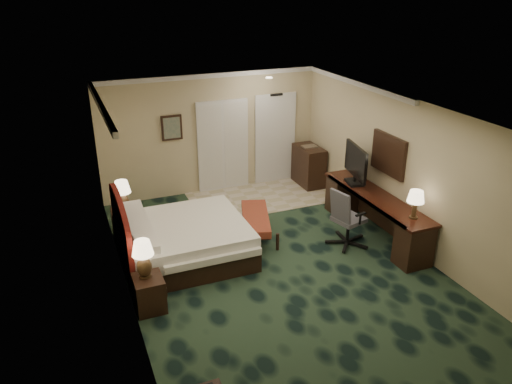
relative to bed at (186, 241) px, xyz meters
name	(u,v)px	position (x,y,z in m)	size (l,w,h in m)	color
floor	(280,269)	(1.37, -0.99, -0.33)	(5.00, 7.50, 0.00)	black
ceiling	(284,114)	(1.37, -0.99, 2.37)	(5.00, 7.50, 0.00)	white
wall_back	(212,134)	(1.37, 2.76, 1.02)	(5.00, 0.00, 2.70)	tan
wall_front	(445,343)	(1.37, -4.74, 1.02)	(5.00, 0.00, 2.70)	tan
wall_left	(123,224)	(-1.13, -0.99, 1.02)	(0.00, 7.50, 2.70)	tan
wall_right	(410,175)	(3.87, -0.99, 1.02)	(0.00, 7.50, 2.70)	tan
crown_molding	(284,118)	(1.37, -0.99, 2.32)	(5.00, 7.50, 0.10)	silver
tile_patch	(263,197)	(2.27, 1.91, -0.32)	(3.20, 1.70, 0.01)	tan
headboard	(122,232)	(-1.07, 0.01, 0.37)	(0.12, 2.00, 1.40)	#541109
entry_door	(275,139)	(2.92, 2.73, 0.72)	(1.02, 0.06, 2.18)	silver
closet_doors	(223,146)	(1.62, 2.72, 0.72)	(1.20, 0.06, 2.10)	silver
wall_art	(172,128)	(0.47, 2.72, 1.27)	(0.45, 0.06, 0.55)	#46665B
wall_mirror	(389,155)	(3.83, -0.39, 1.22)	(0.05, 0.95, 0.75)	white
bed	(186,241)	(0.00, 0.00, 0.00)	(2.07, 1.92, 0.66)	white
nightstand_near	(149,293)	(-0.90, -1.25, -0.06)	(0.43, 0.49, 0.53)	black
nightstand_far	(125,224)	(-0.89, 1.16, -0.05)	(0.44, 0.50, 0.55)	black
lamp_near	(144,259)	(-0.93, -1.19, 0.50)	(0.32, 0.32, 0.60)	#301D0E
lamp_far	(123,196)	(-0.88, 1.16, 0.53)	(0.32, 0.32, 0.61)	#301D0E
bed_bench	(256,226)	(1.40, 0.22, -0.09)	(0.48, 1.39, 0.47)	brown
desk	(374,216)	(3.54, -0.54, 0.08)	(0.61, 2.84, 0.82)	black
tv	(356,165)	(3.48, 0.15, 0.88)	(0.08, 1.00, 0.78)	black
desk_lamp	(415,204)	(3.58, -1.55, 0.75)	(0.29, 0.29, 0.51)	#301D0E
desk_chair	(349,217)	(2.89, -0.66, 0.24)	(0.66, 0.62, 1.13)	#4D4B57
minibar	(309,166)	(3.57, 2.21, 0.14)	(0.49, 0.88, 0.93)	black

